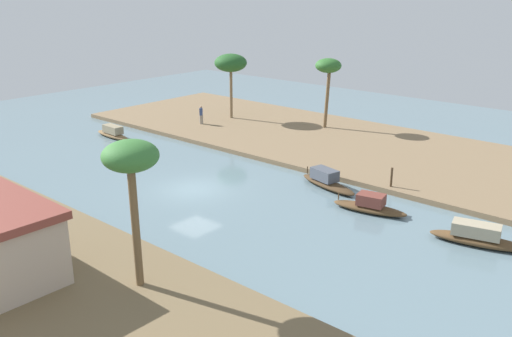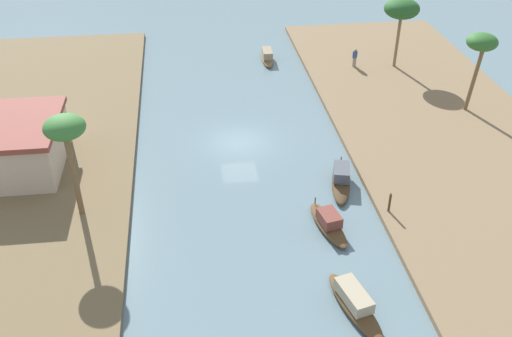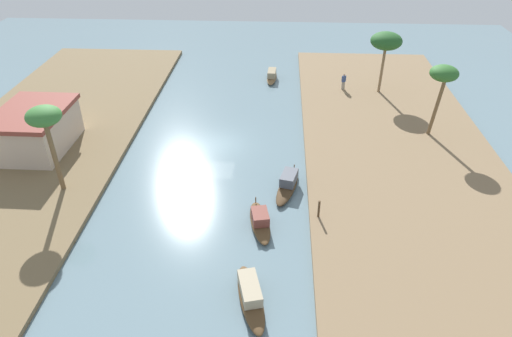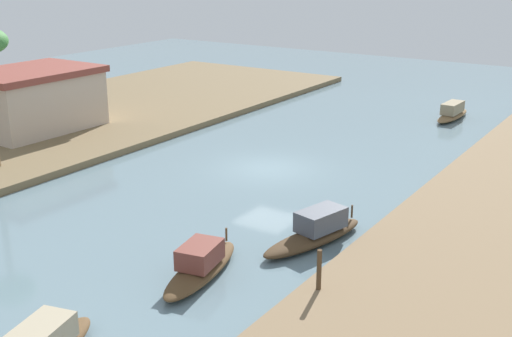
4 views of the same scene
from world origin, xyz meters
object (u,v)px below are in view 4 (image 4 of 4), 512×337
object	(u,v)px
mooring_post	(319,270)
riverside_building	(32,99)
sampan_downstream_large	(201,265)
sampan_upstream_small	(316,231)
sampan_with_red_awning	(452,113)

from	to	relation	value
mooring_post	riverside_building	distance (m)	22.60
sampan_downstream_large	mooring_post	xyz separation A→B (m)	(0.67, -3.64, 0.56)
sampan_downstream_large	mooring_post	world-z (taller)	mooring_post
sampan_upstream_small	riverside_building	xyz separation A→B (m)	(4.10, 19.40, 1.56)
sampan_with_red_awning	sampan_upstream_small	distance (m)	20.15
sampan_downstream_large	sampan_upstream_small	world-z (taller)	sampan_upstream_small
sampan_with_red_awning	sampan_downstream_large	bearing A→B (deg)	-177.87
sampan_upstream_small	mooring_post	xyz separation A→B (m)	(-3.38, -1.90, 0.52)
sampan_downstream_large	riverside_building	distance (m)	19.51
sampan_downstream_large	mooring_post	distance (m)	3.74
sampan_downstream_large	sampan_with_red_awning	bearing A→B (deg)	-11.59
mooring_post	riverside_building	bearing A→B (deg)	70.66
sampan_with_red_awning	sampan_downstream_large	distance (m)	24.13
sampan_downstream_large	mooring_post	bearing A→B (deg)	-90.93
mooring_post	riverside_building	size ratio (longest dim) A/B	0.18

